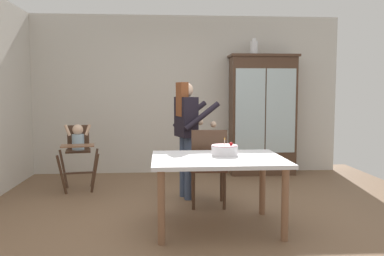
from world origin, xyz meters
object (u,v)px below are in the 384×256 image
at_px(ceramic_vase, 254,48).
at_px(dining_table, 218,166).
at_px(china_cabinet, 262,115).
at_px(high_chair_with_toddler, 78,145).
at_px(dining_chair_far_side, 209,163).
at_px(adult_person, 187,125).
at_px(birthday_cake, 225,150).

bearing_deg(ceramic_vase, dining_table, -109.82).
relative_size(china_cabinet, ceramic_vase, 7.50).
bearing_deg(china_cabinet, dining_table, -112.80).
height_order(ceramic_vase, high_chair_with_toddler, ceramic_vase).
xyz_separation_m(dining_table, dining_chair_far_side, (-0.01, 0.73, -0.09)).
height_order(adult_person, dining_table, adult_person).
distance_m(high_chair_with_toddler, dining_chair_far_side, 2.02).
bearing_deg(high_chair_with_toddler, ceramic_vase, 9.38).
xyz_separation_m(high_chair_with_toddler, adult_person, (1.51, -0.52, 0.31)).
xyz_separation_m(china_cabinet, ceramic_vase, (-0.16, 0.00, 1.12)).
distance_m(china_cabinet, birthday_cake, 2.77).
relative_size(high_chair_with_toddler, dining_table, 0.70).
bearing_deg(high_chair_with_toddler, dining_table, -54.42).
xyz_separation_m(ceramic_vase, birthday_cake, (-0.88, -2.56, -1.35)).
bearing_deg(china_cabinet, high_chair_with_toddler, -161.59).
bearing_deg(birthday_cake, china_cabinet, 67.89).
bearing_deg(dining_chair_far_side, high_chair_with_toddler, -26.41).
xyz_separation_m(china_cabinet, dining_table, (-1.13, -2.68, -0.37)).
bearing_deg(birthday_cake, adult_person, 107.70).
bearing_deg(adult_person, high_chair_with_toddler, 51.76).
distance_m(high_chair_with_toddler, adult_person, 1.63).
relative_size(dining_table, birthday_cake, 4.82).
relative_size(china_cabinet, birthday_cake, 7.23).
height_order(adult_person, birthday_cake, adult_person).
height_order(dining_table, birthday_cake, birthday_cake).
xyz_separation_m(ceramic_vase, adult_person, (-1.22, -1.49, -1.17)).
xyz_separation_m(china_cabinet, adult_person, (-1.38, -1.49, -0.05)).
xyz_separation_m(dining_table, birthday_cake, (0.09, 0.13, 0.15)).
relative_size(adult_person, dining_chair_far_side, 1.59).
bearing_deg(high_chair_with_toddler, adult_person, -29.22).
bearing_deg(high_chair_with_toddler, china_cabinet, 8.31).
relative_size(china_cabinet, adult_person, 1.32).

